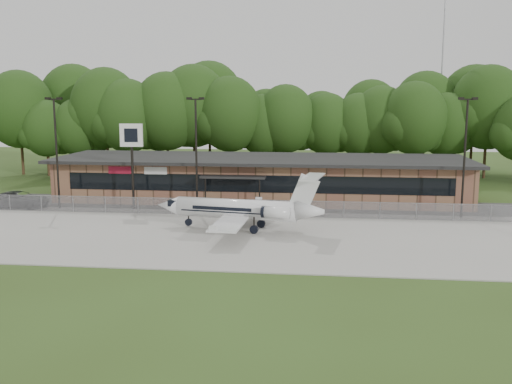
# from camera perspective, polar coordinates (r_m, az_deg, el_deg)

# --- Properties ---
(ground) EXTENTS (160.00, 160.00, 0.00)m
(ground) POSITION_cam_1_polar(r_m,az_deg,el_deg) (34.98, -3.66, -7.52)
(ground) COLOR #314418
(ground) RESTS_ON ground
(apron) EXTENTS (64.00, 18.00, 0.08)m
(apron) POSITION_cam_1_polar(r_m,az_deg,el_deg) (42.58, -1.75, -4.37)
(apron) COLOR #9E9B93
(apron) RESTS_ON ground
(parking_lot) EXTENTS (50.00, 9.00, 0.06)m
(parking_lot) POSITION_cam_1_polar(r_m,az_deg,el_deg) (53.73, 0.02, -1.48)
(parking_lot) COLOR #383835
(parking_lot) RESTS_ON ground
(terminal) EXTENTS (41.00, 11.65, 4.30)m
(terminal) POSITION_cam_1_polar(r_m,az_deg,el_deg) (57.74, 0.52, 1.44)
(terminal) COLOR #8D6446
(terminal) RESTS_ON ground
(fence) EXTENTS (46.00, 0.04, 1.52)m
(fence) POSITION_cam_1_polar(r_m,az_deg,el_deg) (49.20, -0.58, -1.61)
(fence) COLOR gray
(fence) RESTS_ON ground
(treeline) EXTENTS (72.00, 12.00, 15.00)m
(treeline) POSITION_cam_1_polar(r_m,az_deg,el_deg) (75.21, 1.99, 7.35)
(treeline) COLOR #183912
(treeline) RESTS_ON ground
(radio_mast) EXTENTS (0.20, 0.20, 25.00)m
(radio_mast) POSITION_cam_1_polar(r_m,az_deg,el_deg) (82.52, 18.04, 10.56)
(radio_mast) COLOR gray
(radio_mast) RESTS_ON ground
(light_pole_left) EXTENTS (1.55, 0.30, 10.23)m
(light_pole_left) POSITION_cam_1_polar(r_m,az_deg,el_deg) (55.11, -19.36, 4.50)
(light_pole_left) COLOR black
(light_pole_left) RESTS_ON ground
(light_pole_mid) EXTENTS (1.55, 0.30, 10.23)m
(light_pole_mid) POSITION_cam_1_polar(r_m,az_deg,el_deg) (50.81, -6.00, 4.61)
(light_pole_mid) COLOR black
(light_pole_mid) RESTS_ON ground
(light_pole_right) EXTENTS (1.55, 0.30, 10.23)m
(light_pole_right) POSITION_cam_1_polar(r_m,az_deg,el_deg) (51.03, 20.18, 4.11)
(light_pole_right) COLOR black
(light_pole_right) RESTS_ON ground
(business_jet) EXTENTS (13.57, 12.15, 4.57)m
(business_jet) POSITION_cam_1_polar(r_m,az_deg,el_deg) (43.90, -1.36, -1.82)
(business_jet) COLOR silver
(business_jet) RESTS_ON ground
(suv) EXTENTS (5.65, 2.72, 1.55)m
(suv) POSITION_cam_1_polar(r_m,az_deg,el_deg) (57.66, -22.61, -0.71)
(suv) COLOR #303032
(suv) RESTS_ON ground
(pole_sign) EXTENTS (2.08, 0.35, 7.89)m
(pole_sign) POSITION_cam_1_polar(r_m,az_deg,el_deg) (52.71, -12.33, 4.68)
(pole_sign) COLOR black
(pole_sign) RESTS_ON ground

